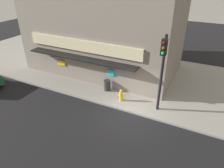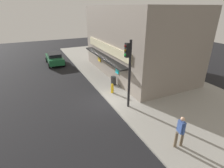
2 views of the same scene
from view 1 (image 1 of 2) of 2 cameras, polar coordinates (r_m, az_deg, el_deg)
The scene contains 7 objects.
ground_plane at distance 13.85m, azimuth 4.72°, elevation -7.93°, with size 63.83×63.83×0.00m, color black.
sidewalk at distance 18.15m, azimuth 11.11°, elevation 1.30°, with size 42.55×10.61×0.12m, color gray.
corner_building at distance 19.02m, azimuth -2.13°, elevation 14.79°, with size 12.99×8.04×7.14m.
traffic_light at distance 12.64m, azimuth 13.71°, elevation 5.10°, with size 0.32×0.58×5.04m.
fire_hydrant at distance 14.62m, azimuth 2.51°, elevation -3.09°, with size 0.48×0.24×0.88m.
trash_can at distance 15.89m, azimuth -1.37°, elevation -0.34°, with size 0.51×0.51×0.82m, color #2D2D2D.
potted_plant_by_doorway at distance 18.71m, azimuth -11.12°, elevation 3.81°, with size 0.52×0.52×0.86m.
Camera 1 is at (3.94, -10.43, 8.22)m, focal length 33.17 mm.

